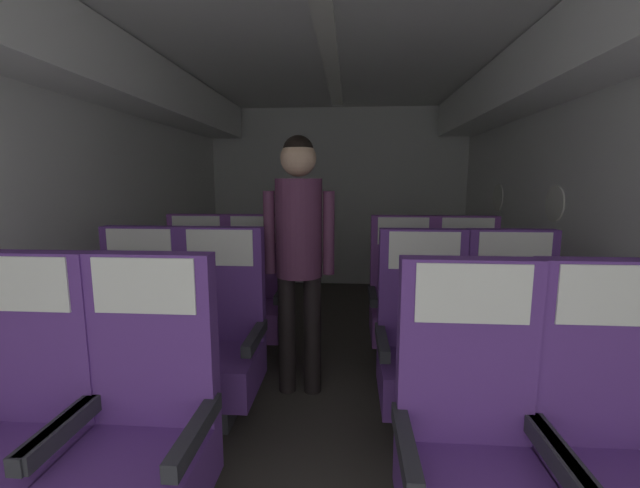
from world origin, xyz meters
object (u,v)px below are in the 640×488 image
at_px(seat_a_left_window, 16,431).
at_px(seat_c_right_aisle, 467,304).
at_px(seat_a_right_aisle, 617,459).
at_px(seat_b_right_aisle, 514,351).
at_px(seat_b_right_window, 423,350).
at_px(seat_c_left_window, 195,298).
at_px(seat_c_right_window, 402,302).
at_px(flight_attendant, 299,239).
at_px(seat_c_left_aisle, 254,299).
at_px(seat_b_left_window, 137,340).
at_px(seat_a_right_window, 472,455).
at_px(seat_a_left_aisle, 141,436).
at_px(seat_b_left_aisle, 218,343).

bearing_deg(seat_a_left_window, seat_c_right_aisle, 39.45).
bearing_deg(seat_a_right_aisle, seat_b_right_aisle, 89.84).
distance_m(seat_b_right_window, seat_c_left_window, 1.78).
xyz_separation_m(seat_b_right_aisle, seat_b_right_window, (-0.47, -0.02, 0.00)).
bearing_deg(seat_c_right_window, flight_attendant, -144.92).
bearing_deg(seat_c_left_aisle, seat_b_right_aisle, -28.00).
bearing_deg(seat_c_right_aisle, seat_b_right_window, -118.47).
xyz_separation_m(seat_b_left_window, seat_c_left_window, (0.01, 0.84, 0.00)).
bearing_deg(seat_a_right_window, seat_a_left_aisle, 179.12).
bearing_deg(seat_b_left_aisle, seat_a_right_window, -36.99).
relative_size(seat_a_right_window, seat_b_right_window, 1.00).
bearing_deg(seat_c_right_aisle, seat_a_left_aisle, -133.40).
relative_size(seat_b_left_window, seat_b_right_aisle, 1.00).
bearing_deg(flight_attendant, seat_c_left_aisle, -30.36).
distance_m(seat_a_right_window, seat_b_left_aisle, 1.40).
distance_m(seat_c_left_aisle, flight_attendant, 0.83).
xyz_separation_m(seat_a_left_aisle, seat_b_right_aisle, (1.58, 0.83, 0.00)).
relative_size(seat_a_right_aisle, seat_b_right_window, 1.00).
bearing_deg(seat_c_left_window, seat_a_right_window, -46.93).
relative_size(seat_b_left_aisle, seat_c_left_aisle, 1.00).
distance_m(seat_a_left_window, seat_c_left_aisle, 1.74).
xyz_separation_m(seat_b_left_window, seat_c_right_window, (1.56, 0.83, 0.00)).
relative_size(seat_a_right_window, seat_c_right_window, 1.00).
bearing_deg(seat_c_left_window, seat_a_left_aisle, -74.89).
relative_size(seat_b_right_window, flight_attendant, 0.67).
xyz_separation_m(seat_a_right_window, seat_c_left_aisle, (-1.12, 1.69, 0.00)).
height_order(seat_b_left_window, seat_c_right_window, same).
xyz_separation_m(seat_a_right_window, flight_attendant, (-0.71, 1.19, 0.53)).
xyz_separation_m(seat_c_right_aisle, flight_attendant, (-1.16, -0.49, 0.53)).
xyz_separation_m(seat_b_right_window, flight_attendant, (-0.70, 0.36, 0.53)).
xyz_separation_m(seat_a_left_aisle, seat_c_right_window, (1.11, 1.66, 0.00)).
xyz_separation_m(seat_a_right_window, seat_b_right_aisle, (0.46, 0.85, 0.00)).
relative_size(seat_a_left_window, seat_a_right_aisle, 1.00).
distance_m(seat_b_left_aisle, seat_c_right_window, 1.38).
distance_m(seat_a_left_aisle, seat_b_left_aisle, 0.82).
height_order(seat_a_right_window, seat_c_left_window, same).
bearing_deg(seat_b_right_aisle, seat_a_right_window, -118.43).
bearing_deg(flight_attendant, seat_c_left_window, -9.44).
xyz_separation_m(seat_b_left_window, seat_b_left_aisle, (0.46, -0.00, 0.00)).
relative_size(seat_a_right_window, seat_b_right_aisle, 1.00).
bearing_deg(seat_b_right_aisle, seat_b_left_window, -179.88).
relative_size(seat_b_right_window, seat_c_right_aisle, 1.00).
height_order(seat_a_left_aisle, seat_b_right_window, same).
relative_size(seat_a_left_window, seat_c_left_aisle, 1.00).
bearing_deg(seat_c_left_window, seat_c_right_window, -0.16).
relative_size(seat_c_left_window, seat_c_right_aisle, 1.00).
bearing_deg(seat_a_left_aisle, seat_b_left_window, 118.87).
bearing_deg(seat_a_left_aisle, seat_a_right_aisle, -0.16).
bearing_deg(flight_attendant, seat_b_right_aisle, -175.83).
bearing_deg(seat_b_right_window, seat_b_right_aisle, 2.05).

